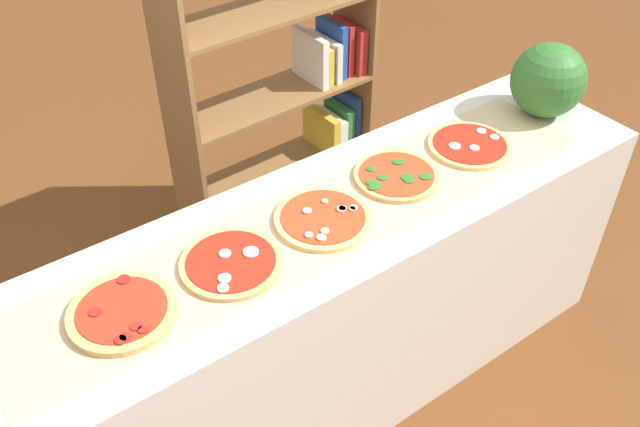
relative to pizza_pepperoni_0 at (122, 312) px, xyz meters
The scene contains 10 objects.
ground_plane 1.11m from the pizza_pepperoni_0, ahead, with size 12.00×12.00×0.00m, color brown.
counter 0.80m from the pizza_pepperoni_0, ahead, with size 2.44×0.58×0.89m, color beige.
parchment_paper 0.65m from the pizza_pepperoni_0, ahead, with size 1.99×0.37×0.00m, color tan.
pizza_pepperoni_0 is the anchor object (origin of this frame).
pizza_mozzarella_1 0.33m from the pizza_pepperoni_0, ahead, with size 0.29×0.29×0.02m.
pizza_mushroom_2 0.65m from the pizza_pepperoni_0, ahead, with size 0.30×0.30×0.02m.
pizza_spinach_3 0.98m from the pizza_pepperoni_0, ahead, with size 0.28×0.28×0.02m.
pizza_mozzarella_4 1.30m from the pizza_pepperoni_0, ahead, with size 0.29×0.29×0.02m.
watermelon 1.70m from the pizza_pepperoni_0, ahead, with size 0.27×0.27×0.27m, color #2D6628.
bookshelf 1.48m from the pizza_pepperoni_0, 37.64° to the left, with size 0.92×0.32×1.54m.
Camera 1 is at (-0.93, -1.29, 2.23)m, focal length 38.06 mm.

